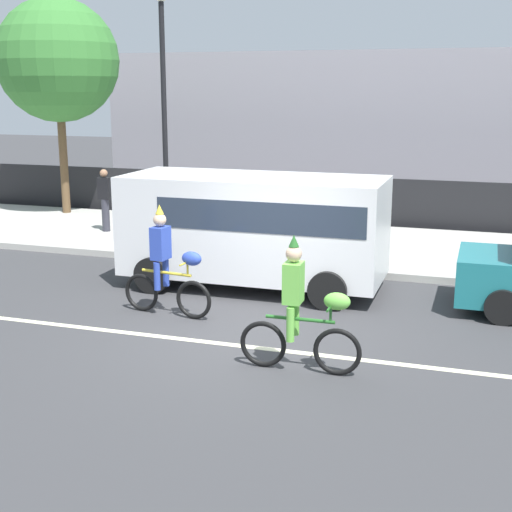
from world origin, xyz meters
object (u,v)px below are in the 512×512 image
object	(u,v)px
parade_cyclist_cobalt	(167,268)
pedestrian_onlooker	(105,198)
parade_cyclist_lime	(301,313)
street_lamp_post	(163,80)
parked_van_white	(257,223)

from	to	relation	value
parade_cyclist_cobalt	pedestrian_onlooker	size ratio (longest dim) A/B	1.19
parade_cyclist_cobalt	parade_cyclist_lime	size ratio (longest dim) A/B	1.00
parade_cyclist_lime	street_lamp_post	bearing A→B (deg)	128.51
parade_cyclist_lime	street_lamp_post	distance (m)	8.31
street_lamp_post	parade_cyclist_cobalt	bearing A→B (deg)	-65.17
parade_cyclist_cobalt	street_lamp_post	world-z (taller)	street_lamp_post
parade_cyclist_cobalt	parked_van_white	world-z (taller)	parked_van_white
street_lamp_post	pedestrian_onlooker	world-z (taller)	street_lamp_post
parade_cyclist_lime	pedestrian_onlooker	distance (m)	10.15
parade_cyclist_cobalt	parked_van_white	distance (m)	2.38
parade_cyclist_cobalt	street_lamp_post	bearing A→B (deg)	114.83
parade_cyclist_cobalt	pedestrian_onlooker	distance (m)	7.02
pedestrian_onlooker	parked_van_white	bearing A→B (deg)	-32.73
parade_cyclist_cobalt	street_lamp_post	xyz separation A→B (m)	(-1.99, 4.31, 3.15)
parked_van_white	pedestrian_onlooker	xyz separation A→B (m)	(-5.25, 3.37, -0.27)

